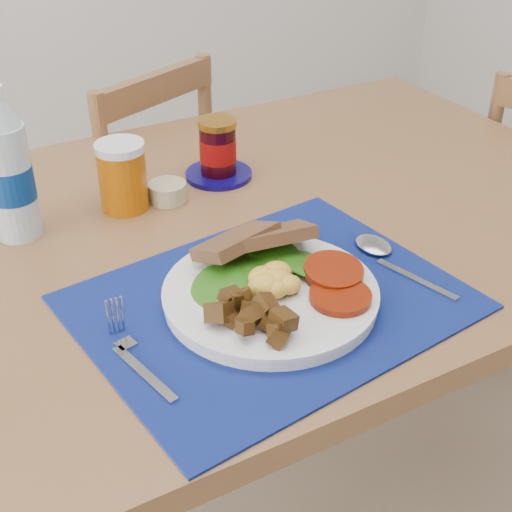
{
  "coord_description": "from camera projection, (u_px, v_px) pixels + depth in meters",
  "views": [
    {
      "loc": [
        -0.45,
        -0.7,
        1.32
      ],
      "look_at": [
        -0.05,
        0.01,
        0.8
      ],
      "focal_mm": 50.0,
      "sensor_mm": 36.0,
      "label": 1
    }
  ],
  "objects": [
    {
      "name": "juice_glass",
      "position": [
        123.0,
        178.0,
        1.17
      ],
      "size": [
        0.08,
        0.08,
        0.11
      ],
      "primitive_type": "cylinder",
      "color": "#AC5104",
      "rests_on": "table"
    },
    {
      "name": "table",
      "position": [
        230.0,
        265.0,
        1.2
      ],
      "size": [
        1.4,
        0.9,
        0.75
      ],
      "color": "brown",
      "rests_on": "ground"
    },
    {
      "name": "placemat",
      "position": [
        270.0,
        302.0,
        0.97
      ],
      "size": [
        0.54,
        0.44,
        0.0
      ],
      "primitive_type": "cube",
      "rotation": [
        0.0,
        0.0,
        0.12
      ],
      "color": "black",
      "rests_on": "table"
    },
    {
      "name": "ramekin",
      "position": [
        168.0,
        192.0,
        1.21
      ],
      "size": [
        0.07,
        0.07,
        0.03
      ],
      "primitive_type": "cylinder",
      "color": "tan",
      "rests_on": "table"
    },
    {
      "name": "spoon",
      "position": [
        385.0,
        256.0,
        1.06
      ],
      "size": [
        0.05,
        0.2,
        0.01
      ],
      "rotation": [
        0.0,
        0.0,
        0.26
      ],
      "color": "#B2B5BA",
      "rests_on": "placemat"
    },
    {
      "name": "jam_on_saucer",
      "position": [
        218.0,
        152.0,
        1.27
      ],
      "size": [
        0.12,
        0.12,
        0.11
      ],
      "color": "#0B0553",
      "rests_on": "table"
    },
    {
      "name": "chair_far",
      "position": [
        135.0,
        190.0,
        1.74
      ],
      "size": [
        0.49,
        0.48,
        1.02
      ],
      "rotation": [
        0.0,
        0.0,
        3.53
      ],
      "color": "brown",
      "rests_on": "ground"
    },
    {
      "name": "fork",
      "position": [
        132.0,
        354.0,
        0.87
      ],
      "size": [
        0.04,
        0.18,
        0.0
      ],
      "rotation": [
        0.0,
        0.0,
        0.21
      ],
      "color": "#B2B5BA",
      "rests_on": "placemat"
    },
    {
      "name": "water_bottle",
      "position": [
        9.0,
        173.0,
        1.07
      ],
      "size": [
        0.07,
        0.07,
        0.24
      ],
      "color": "#ADBFCC",
      "rests_on": "table"
    },
    {
      "name": "breakfast_plate",
      "position": [
        268.0,
        291.0,
        0.95
      ],
      "size": [
        0.29,
        0.29,
        0.07
      ],
      "rotation": [
        0.0,
        0.0,
        0.12
      ],
      "color": "silver",
      "rests_on": "placemat"
    }
  ]
}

